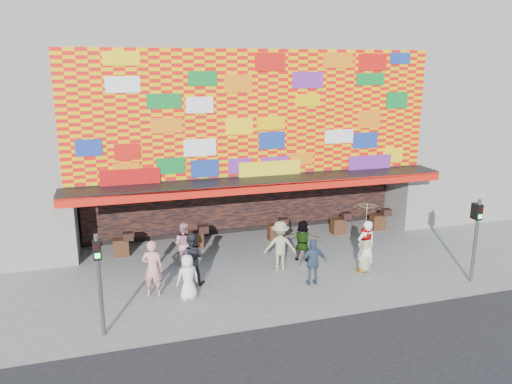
# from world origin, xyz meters

# --- Properties ---
(ground) EXTENTS (90.00, 90.00, 0.00)m
(ground) POSITION_xyz_m (0.00, 0.00, 0.00)
(ground) COLOR slate
(ground) RESTS_ON ground
(shop_building) EXTENTS (15.20, 9.40, 10.00)m
(shop_building) POSITION_xyz_m (0.00, 8.18, 5.23)
(shop_building) COLOR gray
(shop_building) RESTS_ON ground
(neighbor_right) EXTENTS (11.00, 8.00, 12.00)m
(neighbor_right) POSITION_xyz_m (13.00, 8.00, 6.00)
(neighbor_right) COLOR gray
(neighbor_right) RESTS_ON ground
(signal_left) EXTENTS (0.22, 0.20, 3.00)m
(signal_left) POSITION_xyz_m (-6.20, -1.50, 1.86)
(signal_left) COLOR #59595B
(signal_left) RESTS_ON ground
(signal_right) EXTENTS (0.22, 0.20, 3.00)m
(signal_right) POSITION_xyz_m (6.20, -1.50, 1.86)
(signal_right) COLOR #59595B
(signal_right) RESTS_ON ground
(ped_a) EXTENTS (0.83, 0.63, 1.51)m
(ped_a) POSITION_xyz_m (-3.54, 0.04, 0.76)
(ped_a) COLOR white
(ped_a) RESTS_ON ground
(ped_b) EXTENTS (0.81, 0.66, 1.91)m
(ped_b) POSITION_xyz_m (-4.60, 0.62, 0.96)
(ped_b) COLOR #CE8586
(ped_b) RESTS_ON ground
(ped_c) EXTENTS (1.07, 0.94, 1.85)m
(ped_c) POSITION_xyz_m (-3.24, 1.18, 0.92)
(ped_c) COLOR #232228
(ped_c) RESTS_ON ground
(ped_d) EXTENTS (1.33, 0.96, 1.86)m
(ped_d) POSITION_xyz_m (0.12, 1.47, 0.93)
(ped_d) COLOR gray
(ped_d) RESTS_ON ground
(ped_e) EXTENTS (0.99, 0.49, 1.64)m
(ped_e) POSITION_xyz_m (0.78, -0.10, 0.82)
(ped_e) COLOR #36495F
(ped_e) RESTS_ON ground
(ped_f) EXTENTS (1.51, 1.21, 1.61)m
(ped_f) POSITION_xyz_m (1.26, 2.08, 0.80)
(ped_f) COLOR gray
(ped_f) RESTS_ON ground
(ped_g) EXTENTS (0.95, 0.93, 1.66)m
(ped_g) POSITION_xyz_m (3.06, 0.44, 0.83)
(ped_g) COLOR gray
(ped_g) RESTS_ON ground
(ped_h) EXTENTS (0.75, 0.53, 1.95)m
(ped_h) POSITION_xyz_m (3.07, 0.41, 0.97)
(ped_h) COLOR white
(ped_h) RESTS_ON ground
(ped_i) EXTENTS (1.04, 0.97, 1.70)m
(ped_i) POSITION_xyz_m (-3.24, 2.89, 0.85)
(ped_i) COLOR #CB8394
(ped_i) RESTS_ON ground
(parasol) EXTENTS (1.12, 1.14, 1.86)m
(parasol) POSITION_xyz_m (3.06, 0.44, 2.15)
(parasol) COLOR #FCEE9E
(parasol) RESTS_ON ground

